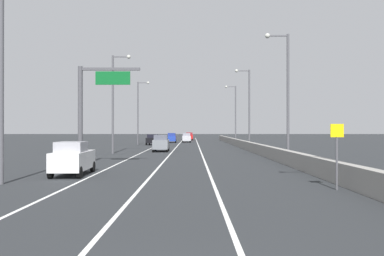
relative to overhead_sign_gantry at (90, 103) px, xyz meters
The scene contains 19 objects.
ground_plane 40.64m from the overhead_sign_gantry, 79.64° to the left, with size 320.00×320.00×0.00m, color #26282B.
lane_stripe_left 31.12m from the overhead_sign_gantry, 86.72° to the left, with size 0.16×130.00×0.00m, color silver.
lane_stripe_center 31.51m from the overhead_sign_gantry, 80.29° to the left, with size 0.16×130.00×0.00m, color silver.
lane_stripe_right 32.28m from the overhead_sign_gantry, 74.08° to the left, with size 0.16×130.00×0.00m, color silver.
jersey_barrier_right 22.23m from the overhead_sign_gantry, 46.03° to the left, with size 0.60×120.00×1.10m, color gray.
overhead_sign_gantry is the anchor object (origin of this frame).
speed_advisory_sign 18.82m from the overhead_sign_gantry, 39.93° to the right, with size 0.60×0.11×3.00m.
lamp_post_right_second 16.74m from the overhead_sign_gantry, 17.58° to the left, with size 2.14×0.44×11.20m.
lamp_post_right_third 30.42m from the overhead_sign_gantry, 59.32° to the left, with size 2.14×0.44×11.20m.
lamp_post_right_fourth 49.83m from the overhead_sign_gantry, 71.42° to the left, with size 2.14×0.44×11.20m.
lamp_post_left_near 10.32m from the overhead_sign_gantry, 99.32° to the right, with size 2.14×0.44×11.20m.
lamp_post_left_mid 15.37m from the overhead_sign_gantry, 94.05° to the left, with size 2.14×0.44×11.20m.
lamp_post_left_far 40.62m from the overhead_sign_gantry, 92.35° to the left, with size 2.14×0.44×11.20m.
car_red_0 70.11m from the overhead_sign_gantry, 84.26° to the left, with size 1.87×4.13×1.95m.
car_black_1 40.65m from the overhead_sign_gantry, 88.96° to the left, with size 2.09×4.53×1.87m.
car_silver_2 54.70m from the overhead_sign_gantry, 83.18° to the left, with size 1.95×4.39×1.94m.
car_gray_3 20.05m from the overhead_sign_gantry, 78.75° to the left, with size 1.92×4.30×2.06m.
car_white_4 7.15m from the overhead_sign_gantry, 85.15° to the right, with size 1.97×4.46×2.02m.
car_blue_5 52.26m from the overhead_sign_gantry, 86.14° to the left, with size 1.85×4.69×1.98m.
Camera 1 is at (0.42, -5.80, 2.76)m, focal length 37.46 mm.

